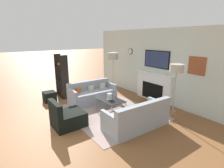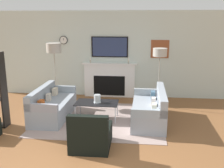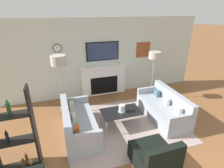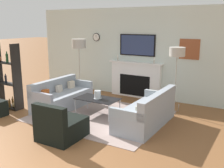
% 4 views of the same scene
% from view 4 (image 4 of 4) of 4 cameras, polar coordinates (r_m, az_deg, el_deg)
% --- Properties ---
extents(fireplace_wall, '(7.32, 0.28, 2.70)m').
position_cam_4_polar(fireplace_wall, '(8.05, 5.57, 5.79)').
color(fireplace_wall, silver).
rests_on(fireplace_wall, ground_plane).
extents(area_rug, '(3.08, 2.55, 0.01)m').
position_cam_4_polar(area_rug, '(6.53, -2.57, -6.87)').
color(area_rug, '#A28B84').
rests_on(area_rug, ground_plane).
extents(couch_left, '(0.77, 1.74, 0.76)m').
position_cam_4_polar(couch_left, '(7.16, -10.91, -2.95)').
color(couch_left, '#939CA7').
rests_on(couch_left, ground_plane).
extents(couch_right, '(0.80, 1.81, 0.79)m').
position_cam_4_polar(couch_right, '(5.89, 7.63, -6.35)').
color(couch_right, '#939CA7').
rests_on(couch_right, ground_plane).
extents(armchair, '(0.76, 0.84, 0.77)m').
position_cam_4_polar(armchair, '(5.29, -11.10, -9.13)').
color(armchair, black).
rests_on(armchair, ground_plane).
extents(coffee_table, '(1.05, 0.61, 0.44)m').
position_cam_4_polar(coffee_table, '(6.44, -3.20, -3.38)').
color(coffee_table, black).
rests_on(coffee_table, ground_plane).
extents(hurricane_candle, '(0.19, 0.19, 0.20)m').
position_cam_4_polar(hurricane_candle, '(6.40, -3.15, -2.42)').
color(hurricane_candle, silver).
rests_on(hurricane_candle, coffee_table).
extents(floor_lamp_left, '(0.42, 0.42, 1.78)m').
position_cam_4_polar(floor_lamp_left, '(7.98, -7.23, 8.57)').
color(floor_lamp_left, '#9E998E').
rests_on(floor_lamp_left, ground_plane).
extents(floor_lamp_right, '(0.38, 0.38, 1.67)m').
position_cam_4_polar(floor_lamp_right, '(6.62, 14.00, 6.56)').
color(floor_lamp_right, '#9E998E').
rests_on(floor_lamp_right, ground_plane).
extents(shelf_unit, '(0.79, 0.28, 1.73)m').
position_cam_4_polar(shelf_unit, '(7.46, -21.80, 1.11)').
color(shelf_unit, black).
rests_on(shelf_unit, ground_plane).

